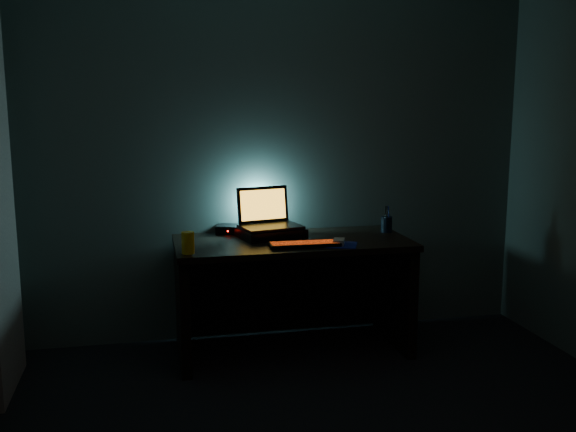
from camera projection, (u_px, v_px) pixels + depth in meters
The scene contains 10 objects.
room at pixel (386, 199), 2.47m from camera, with size 3.50×4.00×2.50m.
desk at pixel (291, 276), 4.21m from camera, with size 1.50×0.70×0.75m.
riser at pixel (271, 233), 4.20m from camera, with size 0.40×0.30×0.06m, color black.
laptop at pixel (268, 218), 4.23m from camera, with size 0.43×0.36×0.26m.
keyboard at pixel (305, 244), 3.92m from camera, with size 0.44×0.15×0.03m.
mousepad at pixel (339, 245), 3.96m from camera, with size 0.22×0.20×0.00m, color navy.
mouse at pixel (339, 242), 3.96m from camera, with size 0.07×0.11×0.03m, color gray.
pen_cup at pixel (386, 224), 4.35m from camera, with size 0.08×0.08×0.11m, color black.
juice_glass at pixel (188, 243), 3.73m from camera, with size 0.07×0.07×0.13m, color yellow.
router at pixel (229, 229), 4.32m from camera, with size 0.20×0.18×0.06m.
Camera 1 is at (-0.90, -2.31, 1.61)m, focal length 40.00 mm.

